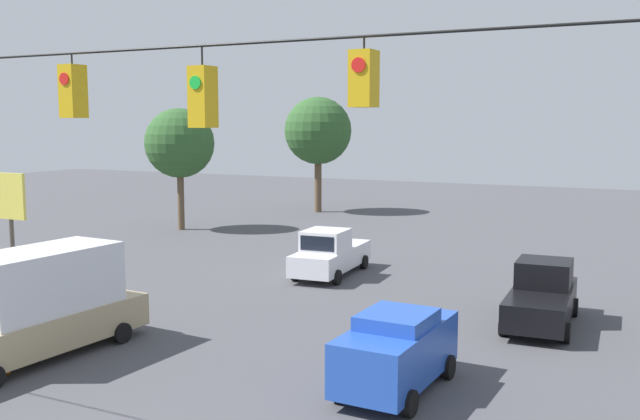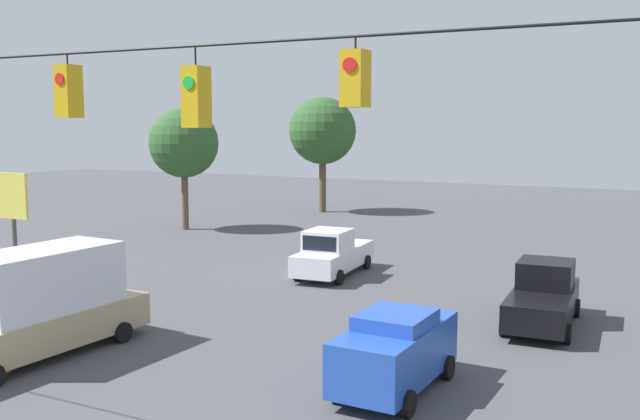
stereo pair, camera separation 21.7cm
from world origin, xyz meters
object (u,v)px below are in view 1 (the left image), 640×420
(traffic_cone_nearest, at_px, (4,362))
(tree_horizon_left, at_px, (318,131))
(pickup_truck_white_withflow_far, at_px, (330,254))
(overhead_signal_span, at_px, (72,186))
(sedan_blue_crossing_near, at_px, (397,350))
(box_truck_tan_parked_shoulder, at_px, (39,305))
(traffic_cone_second, at_px, (58,342))
(pickup_truck_black_oncoming_far, at_px, (542,296))
(traffic_cone_third, at_px, (118,323))
(tree_horizon_right, at_px, (180,144))

(traffic_cone_nearest, relative_size, tree_horizon_left, 0.07)
(pickup_truck_white_withflow_far, height_order, traffic_cone_nearest, pickup_truck_white_withflow_far)
(overhead_signal_span, xyz_separation_m, sedan_blue_crossing_near, (-3.25, -7.45, -4.63))
(box_truck_tan_parked_shoulder, relative_size, sedan_blue_crossing_near, 1.60)
(pickup_truck_white_withflow_far, distance_m, tree_horizon_left, 23.43)
(traffic_cone_nearest, relative_size, traffic_cone_second, 1.00)
(pickup_truck_black_oncoming_far, distance_m, traffic_cone_nearest, 16.75)
(pickup_truck_white_withflow_far, xyz_separation_m, traffic_cone_third, (2.40, 10.90, -0.67))
(overhead_signal_span, height_order, traffic_cone_second, overhead_signal_span)
(sedan_blue_crossing_near, bearing_deg, traffic_cone_third, -4.25)
(sedan_blue_crossing_near, relative_size, tree_horizon_left, 0.50)
(pickup_truck_black_oncoming_far, distance_m, sedan_blue_crossing_near, 8.12)
(traffic_cone_second, height_order, tree_horizon_left, tree_horizon_left)
(pickup_truck_white_withflow_far, bearing_deg, traffic_cone_nearest, 80.69)
(pickup_truck_white_withflow_far, relative_size, sedan_blue_crossing_near, 1.28)
(box_truck_tan_parked_shoulder, height_order, traffic_cone_third, box_truck_tan_parked_shoulder)
(traffic_cone_nearest, bearing_deg, pickup_truck_black_oncoming_far, -137.08)
(sedan_blue_crossing_near, bearing_deg, box_truck_tan_parked_shoulder, 11.68)
(pickup_truck_white_withflow_far, bearing_deg, tree_horizon_right, -29.57)
(pickup_truck_white_withflow_far, relative_size, tree_horizon_left, 0.64)
(overhead_signal_span, bearing_deg, traffic_cone_nearest, -29.72)
(tree_horizon_left, distance_m, tree_horizon_right, 12.59)
(traffic_cone_nearest, height_order, traffic_cone_third, same)
(traffic_cone_nearest, height_order, tree_horizon_right, tree_horizon_right)
(traffic_cone_third, xyz_separation_m, tree_horizon_left, (8.30, -31.09, 5.85))
(pickup_truck_white_withflow_far, distance_m, traffic_cone_second, 13.54)
(box_truck_tan_parked_shoulder, xyz_separation_m, tree_horizon_left, (7.95, -33.93, 4.62))
(box_truck_tan_parked_shoulder, bearing_deg, tree_horizon_left, -76.81)
(sedan_blue_crossing_near, distance_m, tree_horizon_right, 29.88)
(overhead_signal_span, bearing_deg, tree_horizon_left, -69.21)
(pickup_truck_black_oncoming_far, distance_m, tree_horizon_left, 31.99)
(tree_horizon_right, bearing_deg, pickup_truck_white_withflow_far, 150.43)
(traffic_cone_nearest, bearing_deg, overhead_signal_span, 150.28)
(overhead_signal_span, bearing_deg, traffic_cone_third, -51.04)
(sedan_blue_crossing_near, xyz_separation_m, traffic_cone_nearest, (9.96, 3.62, -0.75))
(box_truck_tan_parked_shoulder, height_order, tree_horizon_left, tree_horizon_left)
(pickup_truck_white_withflow_far, distance_m, sedan_blue_crossing_near, 13.82)
(traffic_cone_second, xyz_separation_m, tree_horizon_left, (8.14, -33.48, 5.85))
(box_truck_tan_parked_shoulder, xyz_separation_m, traffic_cone_second, (-0.19, -0.46, -1.23))
(sedan_blue_crossing_near, xyz_separation_m, tree_horizon_left, (18.16, -31.82, 5.09))
(traffic_cone_nearest, distance_m, traffic_cone_third, 4.35)
(pickup_truck_white_withflow_far, height_order, sedan_blue_crossing_near, pickup_truck_white_withflow_far)
(pickup_truck_white_withflow_far, xyz_separation_m, tree_horizon_left, (10.70, -20.19, 5.17))
(traffic_cone_second, distance_m, tree_horizon_right, 25.09)
(tree_horizon_right, bearing_deg, tree_horizon_left, -107.37)
(sedan_blue_crossing_near, relative_size, traffic_cone_third, 7.23)
(box_truck_tan_parked_shoulder, distance_m, tree_horizon_left, 35.15)
(box_truck_tan_parked_shoulder, bearing_deg, traffic_cone_second, -112.56)
(traffic_cone_second, distance_m, tree_horizon_left, 34.94)
(traffic_cone_second, bearing_deg, overhead_signal_span, 139.46)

